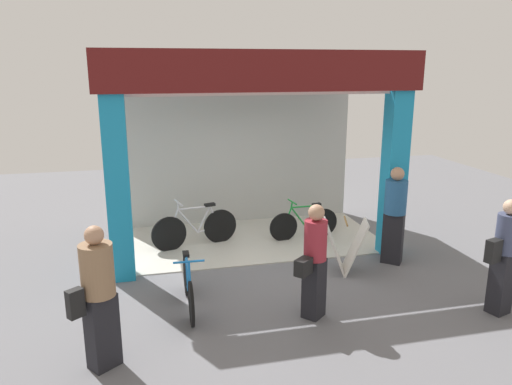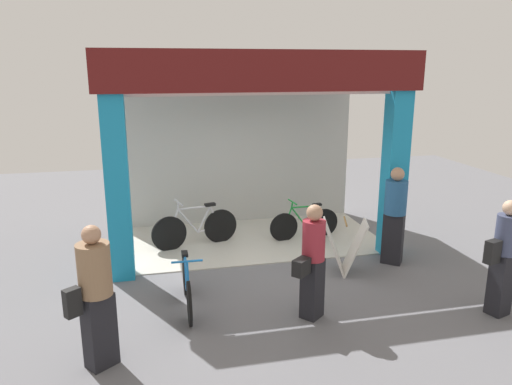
{
  "view_description": "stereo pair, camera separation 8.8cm",
  "coord_description": "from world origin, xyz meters",
  "px_view_note": "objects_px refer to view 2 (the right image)",
  "views": [
    {
      "loc": [
        -2.01,
        -7.78,
        3.39
      ],
      "look_at": [
        0.0,
        0.66,
        1.15
      ],
      "focal_mm": 34.29,
      "sensor_mm": 36.0,
      "label": 1
    },
    {
      "loc": [
        -1.92,
        -7.8,
        3.39
      ],
      "look_at": [
        0.0,
        0.66,
        1.15
      ],
      "focal_mm": 34.29,
      "sensor_mm": 36.0,
      "label": 2
    }
  ],
  "objects_px": {
    "bicycle_parked_0": "(187,286)",
    "pedestrian_0": "(503,257)",
    "bicycle_inside_0": "(196,228)",
    "pedestrian_1": "(96,295)",
    "pedestrian_3": "(395,214)",
    "pedestrian_2": "(312,261)",
    "sandwich_board_sign": "(344,247)",
    "bicycle_inside_1": "(305,223)"
  },
  "relations": [
    {
      "from": "bicycle_inside_1",
      "to": "sandwich_board_sign",
      "type": "distance_m",
      "value": 1.76
    },
    {
      "from": "bicycle_inside_1",
      "to": "bicycle_parked_0",
      "type": "bearing_deg",
      "value": -136.7
    },
    {
      "from": "pedestrian_2",
      "to": "pedestrian_1",
      "type": "bearing_deg",
      "value": -168.93
    },
    {
      "from": "bicycle_inside_0",
      "to": "pedestrian_3",
      "type": "distance_m",
      "value": 3.71
    },
    {
      "from": "bicycle_inside_0",
      "to": "bicycle_inside_1",
      "type": "distance_m",
      "value": 2.19
    },
    {
      "from": "bicycle_inside_0",
      "to": "bicycle_inside_1",
      "type": "height_order",
      "value": "bicycle_inside_0"
    },
    {
      "from": "bicycle_parked_0",
      "to": "pedestrian_3",
      "type": "height_order",
      "value": "pedestrian_3"
    },
    {
      "from": "pedestrian_1",
      "to": "pedestrian_2",
      "type": "height_order",
      "value": "pedestrian_1"
    },
    {
      "from": "bicycle_parked_0",
      "to": "sandwich_board_sign",
      "type": "xyz_separation_m",
      "value": [
        2.69,
        0.68,
        0.12
      ]
    },
    {
      "from": "pedestrian_0",
      "to": "pedestrian_1",
      "type": "xyz_separation_m",
      "value": [
        -5.35,
        -0.05,
        0.04
      ]
    },
    {
      "from": "sandwich_board_sign",
      "to": "pedestrian_0",
      "type": "xyz_separation_m",
      "value": [
        1.55,
        -1.82,
        0.39
      ]
    },
    {
      "from": "bicycle_inside_0",
      "to": "pedestrian_3",
      "type": "height_order",
      "value": "pedestrian_3"
    },
    {
      "from": "bicycle_inside_0",
      "to": "pedestrian_0",
      "type": "relative_size",
      "value": 1.01
    },
    {
      "from": "bicycle_inside_1",
      "to": "bicycle_parked_0",
      "type": "relative_size",
      "value": 0.95
    },
    {
      "from": "bicycle_parked_0",
      "to": "sandwich_board_sign",
      "type": "distance_m",
      "value": 2.78
    },
    {
      "from": "bicycle_inside_1",
      "to": "pedestrian_1",
      "type": "distance_m",
      "value": 5.19
    },
    {
      "from": "bicycle_inside_0",
      "to": "sandwich_board_sign",
      "type": "xyz_separation_m",
      "value": [
        2.3,
        -1.8,
        0.08
      ]
    },
    {
      "from": "pedestrian_1",
      "to": "pedestrian_2",
      "type": "bearing_deg",
      "value": 11.07
    },
    {
      "from": "pedestrian_3",
      "to": "bicycle_inside_1",
      "type": "bearing_deg",
      "value": 125.91
    },
    {
      "from": "bicycle_inside_0",
      "to": "bicycle_parked_0",
      "type": "relative_size",
      "value": 1.08
    },
    {
      "from": "bicycle_inside_0",
      "to": "sandwich_board_sign",
      "type": "relative_size",
      "value": 1.81
    },
    {
      "from": "bicycle_inside_0",
      "to": "bicycle_inside_1",
      "type": "bearing_deg",
      "value": -1.16
    },
    {
      "from": "bicycle_parked_0",
      "to": "pedestrian_3",
      "type": "bearing_deg",
      "value": 13.5
    },
    {
      "from": "pedestrian_0",
      "to": "pedestrian_3",
      "type": "relative_size",
      "value": 0.96
    },
    {
      "from": "bicycle_parked_0",
      "to": "sandwich_board_sign",
      "type": "relative_size",
      "value": 1.67
    },
    {
      "from": "sandwich_board_sign",
      "to": "pedestrian_2",
      "type": "bearing_deg",
      "value": -128.0
    },
    {
      "from": "bicycle_parked_0",
      "to": "pedestrian_0",
      "type": "distance_m",
      "value": 4.42
    },
    {
      "from": "bicycle_parked_0",
      "to": "pedestrian_1",
      "type": "bearing_deg",
      "value": -132.91
    },
    {
      "from": "pedestrian_1",
      "to": "pedestrian_2",
      "type": "distance_m",
      "value": 2.81
    },
    {
      "from": "bicycle_inside_1",
      "to": "pedestrian_3",
      "type": "bearing_deg",
      "value": -54.09
    },
    {
      "from": "sandwich_board_sign",
      "to": "pedestrian_1",
      "type": "height_order",
      "value": "pedestrian_1"
    },
    {
      "from": "bicycle_inside_0",
      "to": "pedestrian_0",
      "type": "distance_m",
      "value": 5.31
    },
    {
      "from": "bicycle_parked_0",
      "to": "pedestrian_1",
      "type": "distance_m",
      "value": 1.72
    },
    {
      "from": "bicycle_inside_1",
      "to": "pedestrian_0",
      "type": "distance_m",
      "value": 3.97
    },
    {
      "from": "pedestrian_1",
      "to": "pedestrian_0",
      "type": "bearing_deg",
      "value": 0.51
    },
    {
      "from": "pedestrian_1",
      "to": "bicycle_inside_1",
      "type": "bearing_deg",
      "value": 44.49
    },
    {
      "from": "pedestrian_3",
      "to": "pedestrian_2",
      "type": "bearing_deg",
      "value": -143.0
    },
    {
      "from": "sandwich_board_sign",
      "to": "bicycle_parked_0",
      "type": "bearing_deg",
      "value": -165.88
    },
    {
      "from": "bicycle_inside_1",
      "to": "pedestrian_3",
      "type": "xyz_separation_m",
      "value": [
        1.12,
        -1.54,
        0.58
      ]
    },
    {
      "from": "bicycle_inside_0",
      "to": "pedestrian_1",
      "type": "distance_m",
      "value": 3.99
    },
    {
      "from": "bicycle_inside_1",
      "to": "sandwich_board_sign",
      "type": "height_order",
      "value": "sandwich_board_sign"
    },
    {
      "from": "pedestrian_2",
      "to": "pedestrian_3",
      "type": "relative_size",
      "value": 0.94
    }
  ]
}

